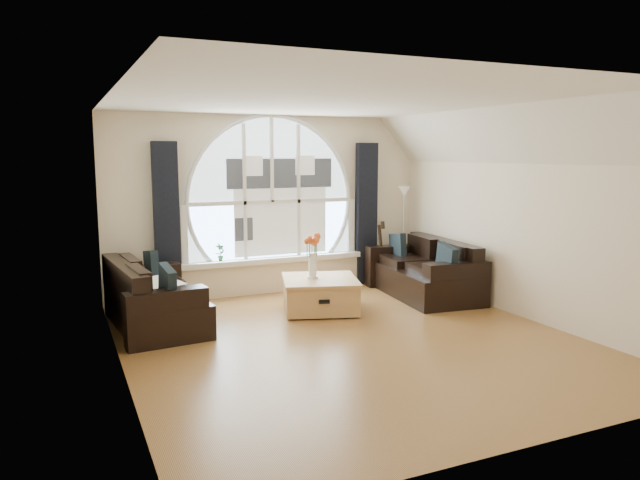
{
  "coord_description": "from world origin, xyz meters",
  "views": [
    {
      "loc": [
        -3.01,
        -5.84,
        2.13
      ],
      "look_at": [
        0.0,
        0.9,
        1.05
      ],
      "focal_mm": 33.29,
      "sensor_mm": 36.0,
      "label": 1
    }
  ],
  "objects_px": {
    "floor_lamp": "(403,235)",
    "potted_plant": "(220,252)",
    "guitar": "(379,253)",
    "sofa_right": "(423,270)",
    "sofa_left": "(155,295)",
    "coffee_chest": "(320,293)",
    "vase_flowers": "(313,250)"
  },
  "relations": [
    {
      "from": "floor_lamp",
      "to": "potted_plant",
      "type": "xyz_separation_m",
      "value": [
        -3.04,
        0.2,
        -0.12
      ]
    },
    {
      "from": "guitar",
      "to": "potted_plant",
      "type": "xyz_separation_m",
      "value": [
        -2.56,
        0.22,
        0.15
      ]
    },
    {
      "from": "sofa_right",
      "to": "potted_plant",
      "type": "distance_m",
      "value": 3.04
    },
    {
      "from": "guitar",
      "to": "sofa_left",
      "type": "bearing_deg",
      "value": -164.84
    },
    {
      "from": "potted_plant",
      "to": "coffee_chest",
      "type": "bearing_deg",
      "value": -50.86
    },
    {
      "from": "sofa_right",
      "to": "potted_plant",
      "type": "relative_size",
      "value": 7.14
    },
    {
      "from": "floor_lamp",
      "to": "guitar",
      "type": "bearing_deg",
      "value": -176.92
    },
    {
      "from": "sofa_left",
      "to": "potted_plant",
      "type": "xyz_separation_m",
      "value": [
        1.12,
        1.14,
        0.28
      ]
    },
    {
      "from": "sofa_right",
      "to": "guitar",
      "type": "bearing_deg",
      "value": 110.76
    },
    {
      "from": "sofa_right",
      "to": "sofa_left",
      "type": "bearing_deg",
      "value": -173.99
    },
    {
      "from": "sofa_left",
      "to": "floor_lamp",
      "type": "height_order",
      "value": "floor_lamp"
    },
    {
      "from": "coffee_chest",
      "to": "guitar",
      "type": "relative_size",
      "value": 0.94
    },
    {
      "from": "coffee_chest",
      "to": "potted_plant",
      "type": "bearing_deg",
      "value": 146.83
    },
    {
      "from": "sofa_right",
      "to": "guitar",
      "type": "height_order",
      "value": "guitar"
    },
    {
      "from": "sofa_left",
      "to": "vase_flowers",
      "type": "relative_size",
      "value": 2.61
    },
    {
      "from": "sofa_left",
      "to": "vase_flowers",
      "type": "height_order",
      "value": "vase_flowers"
    },
    {
      "from": "coffee_chest",
      "to": "sofa_left",
      "type": "bearing_deg",
      "value": -166.22
    },
    {
      "from": "sofa_right",
      "to": "guitar",
      "type": "xyz_separation_m",
      "value": [
        -0.24,
        0.92,
        0.13
      ]
    },
    {
      "from": "sofa_left",
      "to": "coffee_chest",
      "type": "relative_size",
      "value": 1.84
    },
    {
      "from": "vase_flowers",
      "to": "potted_plant",
      "type": "height_order",
      "value": "vase_flowers"
    },
    {
      "from": "floor_lamp",
      "to": "potted_plant",
      "type": "relative_size",
      "value": 6.04
    },
    {
      "from": "sofa_left",
      "to": "vase_flowers",
      "type": "xyz_separation_m",
      "value": [
        2.09,
        -0.08,
        0.44
      ]
    },
    {
      "from": "coffee_chest",
      "to": "guitar",
      "type": "bearing_deg",
      "value": 52.61
    },
    {
      "from": "sofa_right",
      "to": "floor_lamp",
      "type": "bearing_deg",
      "value": 82.08
    },
    {
      "from": "sofa_left",
      "to": "sofa_right",
      "type": "distance_m",
      "value": 3.92
    },
    {
      "from": "sofa_left",
      "to": "floor_lamp",
      "type": "distance_m",
      "value": 4.28
    },
    {
      "from": "floor_lamp",
      "to": "sofa_right",
      "type": "bearing_deg",
      "value": -104.02
    },
    {
      "from": "floor_lamp",
      "to": "guitar",
      "type": "relative_size",
      "value": 1.51
    },
    {
      "from": "coffee_chest",
      "to": "sofa_right",
      "type": "bearing_deg",
      "value": 22.31
    },
    {
      "from": "sofa_right",
      "to": "coffee_chest",
      "type": "relative_size",
      "value": 1.9
    },
    {
      "from": "vase_flowers",
      "to": "floor_lamp",
      "type": "xyz_separation_m",
      "value": [
        2.08,
        1.02,
        -0.04
      ]
    },
    {
      "from": "sofa_left",
      "to": "potted_plant",
      "type": "bearing_deg",
      "value": 39.9
    }
  ]
}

